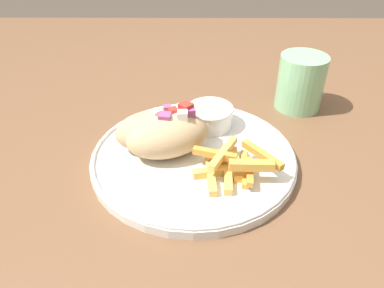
{
  "coord_description": "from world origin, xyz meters",
  "views": [
    {
      "loc": [
        -0.0,
        -0.49,
        1.08
      ],
      "look_at": [
        -0.0,
        -0.02,
        0.75
      ],
      "focal_mm": 35.0,
      "sensor_mm": 36.0,
      "label": 1
    }
  ],
  "objects": [
    {
      "name": "sauce_ramekin",
      "position": [
        0.03,
        0.06,
        0.75
      ],
      "size": [
        0.08,
        0.08,
        0.04
      ],
      "color": "white",
      "rests_on": "plate"
    },
    {
      "name": "pita_sandwich_near",
      "position": [
        -0.04,
        -0.02,
        0.76
      ],
      "size": [
        0.15,
        0.13,
        0.07
      ],
      "rotation": [
        0.0,
        0.0,
        0.39
      ],
      "color": "tan",
      "rests_on": "plate"
    },
    {
      "name": "plate",
      "position": [
        -0.0,
        -0.02,
        0.73
      ],
      "size": [
        0.32,
        0.32,
        0.02
      ],
      "color": "white",
      "rests_on": "table"
    },
    {
      "name": "table",
      "position": [
        0.0,
        0.0,
        0.66
      ],
      "size": [
        1.46,
        1.46,
        0.72
      ],
      "color": "brown",
      "rests_on": "ground_plane"
    },
    {
      "name": "fries_pile",
      "position": [
        0.06,
        -0.07,
        0.75
      ],
      "size": [
        0.13,
        0.1,
        0.04
      ],
      "color": "#E5B251",
      "rests_on": "plate"
    },
    {
      "name": "pita_sandwich_far",
      "position": [
        -0.07,
        -0.0,
        0.76
      ],
      "size": [
        0.13,
        0.1,
        0.07
      ],
      "rotation": [
        0.0,
        0.0,
        0.34
      ],
      "color": "tan",
      "rests_on": "plate"
    },
    {
      "name": "water_glass",
      "position": [
        0.2,
        0.15,
        0.76
      ],
      "size": [
        0.09,
        0.09,
        0.1
      ],
      "color": "#8CCC93",
      "rests_on": "table"
    }
  ]
}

